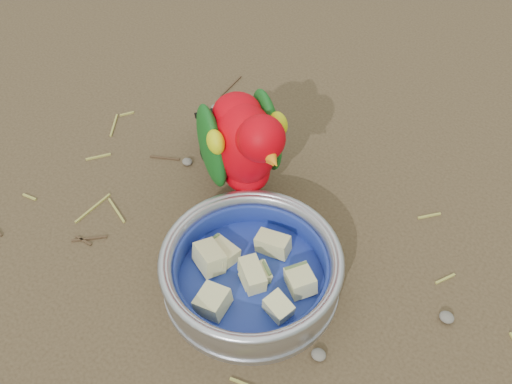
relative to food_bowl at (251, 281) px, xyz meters
The scene contains 6 objects.
ground 0.06m from the food_bowl, 123.34° to the right, with size 60.00×60.00×0.00m, color #4F3D28.
food_bowl is the anchor object (origin of this frame).
bowl_wall 0.03m from the food_bowl, ahead, with size 0.23×0.23×0.04m, color #B2B2BA, non-canonical shape.
fruit_wedges 0.02m from the food_bowl, ahead, with size 0.14×0.14×0.03m, color beige, non-canonical shape.
lory_parrot 0.18m from the food_bowl, 128.71° to the left, with size 0.11×0.24×0.19m, color #D2000B, non-canonical shape.
ground_debris 0.03m from the food_bowl, 132.93° to the right, with size 0.90×0.80×0.01m, color #ADA546, non-canonical shape.
Camera 1 is at (0.28, -0.29, 0.65)m, focal length 40.00 mm.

